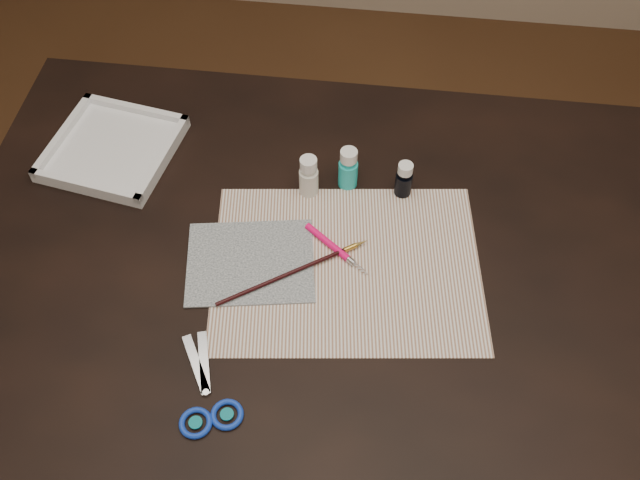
# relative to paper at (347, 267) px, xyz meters

# --- Properties ---
(ground) EXTENTS (3.50, 3.50, 0.02)m
(ground) POSITION_rel_paper_xyz_m (-0.05, 0.01, -0.76)
(ground) COLOR #422614
(ground) RESTS_ON ground
(table) EXTENTS (1.30, 0.90, 0.75)m
(table) POSITION_rel_paper_xyz_m (-0.05, 0.01, -0.38)
(table) COLOR black
(table) RESTS_ON ground
(paper) EXTENTS (0.49, 0.40, 0.00)m
(paper) POSITION_rel_paper_xyz_m (0.00, 0.00, 0.00)
(paper) COLOR white
(paper) RESTS_ON table
(canvas) EXTENTS (0.24, 0.21, 0.00)m
(canvas) POSITION_rel_paper_xyz_m (-0.16, -0.01, 0.00)
(canvas) COLOR black
(canvas) RESTS_ON paper
(paint_bottle_white) EXTENTS (0.04, 0.04, 0.09)m
(paint_bottle_white) POSITION_rel_paper_xyz_m (-0.09, 0.16, 0.04)
(paint_bottle_white) COLOR silver
(paint_bottle_white) RESTS_ON table
(paint_bottle_cyan) EXTENTS (0.04, 0.04, 0.09)m
(paint_bottle_cyan) POSITION_rel_paper_xyz_m (-0.02, 0.19, 0.04)
(paint_bottle_cyan) COLOR #1EBBBC
(paint_bottle_cyan) RESTS_ON table
(paint_bottle_navy) EXTENTS (0.04, 0.04, 0.08)m
(paint_bottle_navy) POSITION_rel_paper_xyz_m (0.08, 0.18, 0.04)
(paint_bottle_navy) COLOR black
(paint_bottle_navy) RESTS_ON table
(paintbrush) EXTENTS (0.24, 0.17, 0.01)m
(paintbrush) POSITION_rel_paper_xyz_m (-0.09, -0.03, 0.01)
(paintbrush) COLOR black
(paintbrush) RESTS_ON canvas
(craft_knife) EXTENTS (0.12, 0.10, 0.01)m
(craft_knife) POSITION_rel_paper_xyz_m (-0.02, 0.03, 0.01)
(craft_knife) COLOR #FF0966
(craft_knife) RESTS_ON paper
(scissors) EXTENTS (0.18, 0.22, 0.01)m
(scissors) POSITION_rel_paper_xyz_m (-0.20, -0.24, 0.00)
(scissors) COLOR silver
(scissors) RESTS_ON table
(palette_tray) EXTENTS (0.26, 0.26, 0.03)m
(palette_tray) POSITION_rel_paper_xyz_m (-0.47, 0.21, 0.01)
(palette_tray) COLOR white
(palette_tray) RESTS_ON table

